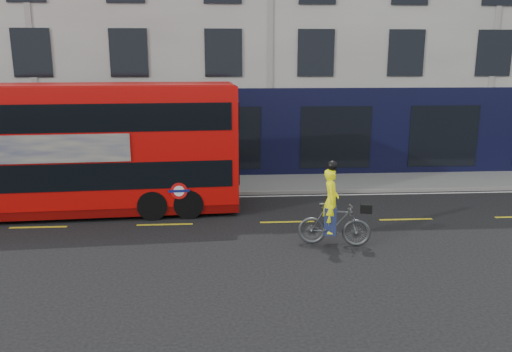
{
  "coord_description": "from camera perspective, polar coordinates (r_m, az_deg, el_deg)",
  "views": [
    {
      "loc": [
        -2.07,
        -14.04,
        5.21
      ],
      "look_at": [
        -1.05,
        1.26,
        1.63
      ],
      "focal_mm": 35.0,
      "sensor_mm": 36.0,
      "label": 1
    }
  ],
  "objects": [
    {
      "name": "road_edge_line",
      "position": [
        19.56,
        2.4,
        -2.3
      ],
      "size": [
        58.0,
        0.1,
        0.01
      ],
      "primitive_type": "cube",
      "color": "silver",
      "rests_on": "ground"
    },
    {
      "name": "building_terrace",
      "position": [
        27.16,
        0.59,
        17.97
      ],
      "size": [
        50.0,
        10.07,
        15.0
      ],
      "color": "beige",
      "rests_on": "ground"
    },
    {
      "name": "kerb",
      "position": [
        19.83,
        2.3,
        -1.9
      ],
      "size": [
        60.0,
        0.12,
        0.13
      ],
      "primitive_type": "cube",
      "color": "gray",
      "rests_on": "ground"
    },
    {
      "name": "cyclist",
      "position": [
        14.43,
        8.85,
        -4.71
      ],
      "size": [
        2.14,
        1.03,
        2.48
      ],
      "rotation": [
        0.0,
        0.0,
        -0.22
      ],
      "color": "#444749",
      "rests_on": "ground"
    },
    {
      "name": "pavement",
      "position": [
        21.28,
        1.88,
        -0.87
      ],
      "size": [
        60.0,
        3.0,
        0.12
      ],
      "primitive_type": "cube",
      "color": "slate",
      "rests_on": "ground"
    },
    {
      "name": "lane_dashes",
      "position": [
        16.52,
        3.59,
        -5.25
      ],
      "size": [
        58.0,
        0.12,
        0.01
      ],
      "primitive_type": null,
      "color": "gold",
      "rests_on": "ground"
    },
    {
      "name": "bus",
      "position": [
        18.03,
        -19.85,
        2.99
      ],
      "size": [
        11.14,
        3.17,
        4.44
      ],
      "rotation": [
        0.0,
        0.0,
        0.06
      ],
      "color": "#BF0A07",
      "rests_on": "ground"
    },
    {
      "name": "ground",
      "position": [
        15.12,
        4.32,
        -7.05
      ],
      "size": [
        120.0,
        120.0,
        0.0
      ],
      "primitive_type": "plane",
      "color": "black",
      "rests_on": "ground"
    }
  ]
}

